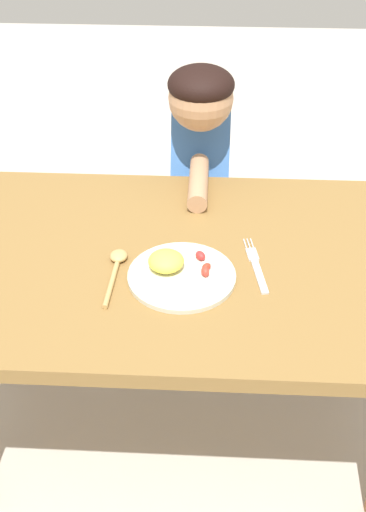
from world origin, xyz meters
name	(u,v)px	position (x,y,z in m)	size (l,w,h in m)	color
ground_plane	(179,427)	(0.00, 0.00, 0.00)	(8.00, 8.00, 0.00)	beige
dining_table	(178,289)	(0.00, 0.00, 0.57)	(1.36, 0.79, 0.67)	olive
plate	(178,272)	(0.01, -0.08, 0.69)	(0.26, 0.26, 0.06)	beige
fork	(256,267)	(0.19, -0.04, 0.67)	(0.05, 0.22, 0.01)	silver
spoon	(116,265)	(-0.15, -0.06, 0.68)	(0.05, 0.21, 0.02)	tan
person	(200,181)	(0.04, 0.51, 0.59)	(0.19, 0.45, 0.99)	navy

